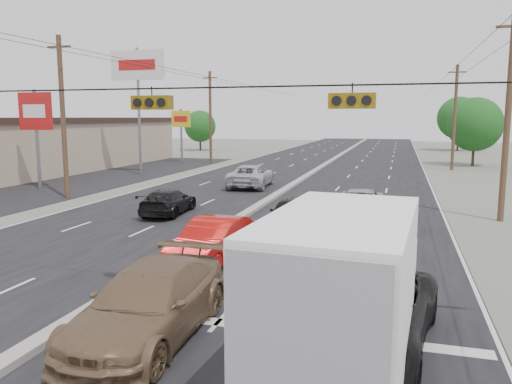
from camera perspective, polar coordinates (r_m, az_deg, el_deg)
ground at (r=14.75m, az=-16.41°, el=-11.98°), size 200.00×200.00×0.00m
road_surface at (r=42.57m, az=5.72°, el=1.65°), size 20.00×160.00×0.02m
center_median at (r=42.56m, az=5.72°, el=1.78°), size 0.50×160.00×0.20m
strip_mall at (r=49.74m, az=-26.50°, el=4.44°), size 12.00×42.00×4.60m
parking_lot at (r=44.37m, az=-17.69°, el=1.56°), size 10.00×42.00×0.02m
utility_pole_left_b at (r=33.32m, az=-21.20°, el=8.02°), size 1.60×0.30×10.00m
utility_pole_left_c at (r=55.35m, az=-5.24°, el=8.54°), size 1.60×0.30×10.00m
utility_pole_right_b at (r=27.03m, az=26.83°, el=7.69°), size 1.60×0.30×10.00m
utility_pole_right_c at (r=51.82m, az=21.76°, el=7.97°), size 1.60×0.30×10.00m
traffic_signals at (r=13.14m, az=-12.19°, el=10.14°), size 25.00×0.30×0.54m
pole_sign_mid at (r=38.46m, az=-23.87°, el=7.87°), size 2.60×0.25×7.00m
pole_sign_billboard at (r=45.48m, az=-13.37°, el=13.09°), size 5.00×0.25×11.00m
pole_sign_far at (r=56.72m, az=-8.56°, el=7.77°), size 2.20×0.25×6.00m
tree_left_far at (r=77.47m, az=-6.42°, el=7.48°), size 4.80×4.80×6.12m
tree_right_mid at (r=57.07m, az=23.75°, el=7.08°), size 5.60×5.60×7.14m
tree_right_far at (r=82.02m, az=22.20°, el=7.83°), size 6.40×6.40×8.16m
box_truck at (r=9.95m, az=10.20°, el=-11.20°), size 2.82×6.86×3.41m
tan_sedan at (r=12.05m, az=-12.07°, el=-12.38°), size 2.41×5.70×1.64m
red_sedan at (r=17.71m, az=-4.88°, el=-5.59°), size 2.00×4.79×1.54m
black_suv at (r=11.44m, az=12.34°, el=-13.63°), size 3.43×6.11×1.61m
queue_car_a at (r=22.61m, az=4.10°, el=-2.53°), size 1.78×4.40×1.50m
queue_car_b at (r=20.75m, az=7.02°, el=-3.81°), size 1.63×4.12×1.34m
queue_car_c at (r=25.58m, az=11.83°, el=-1.47°), size 2.54×5.23×1.43m
queue_car_e at (r=23.85m, az=14.42°, el=-2.42°), size 1.61×3.88×1.31m
oncoming_near at (r=26.67m, az=-9.99°, el=-1.11°), size 2.24×4.74×1.34m
oncoming_far at (r=36.51m, az=-0.59°, el=1.83°), size 3.16×6.04×1.62m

